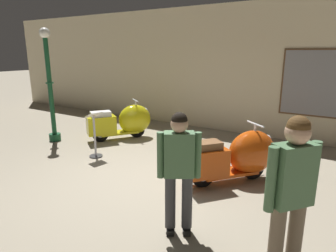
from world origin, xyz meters
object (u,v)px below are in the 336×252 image
lamppost (50,87)px  info_stanchion (95,139)px  visitor_1 (291,190)px  visitor_0 (179,166)px  scooter_1 (238,156)px  scooter_0 (125,122)px

lamppost → info_stanchion: size_ratio=2.81×
lamppost → visitor_1: (5.86, -1.78, -0.40)m
visitor_1 → visitor_0: bearing=32.8°
visitor_0 → visitor_1: bearing=-127.7°
scooter_1 → lamppost: (-4.71, -0.16, 0.90)m
info_stanchion → visitor_1: bearing=-20.0°
visitor_0 → info_stanchion: 3.22m
scooter_0 → lamppost: (-1.39, -1.09, 0.91)m
lamppost → info_stanchion: lamppost is taller
scooter_0 → lamppost: lamppost is taller
lamppost → visitor_0: lamppost is taller
scooter_0 → visitor_0: visitor_0 is taller
lamppost → scooter_1: bearing=2.0°
scooter_1 → visitor_1: size_ratio=0.96×
visitor_0 → lamppost: bearing=37.9°
visitor_0 → scooter_0: bearing=17.2°
scooter_1 → info_stanchion: size_ratio=1.64×
visitor_1 → info_stanchion: size_ratio=1.71×
scooter_1 → visitor_0: size_ratio=1.04×
scooter_0 → scooter_1: size_ratio=1.01×
visitor_0 → visitor_1: 1.27m
scooter_1 → visitor_1: 2.32m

